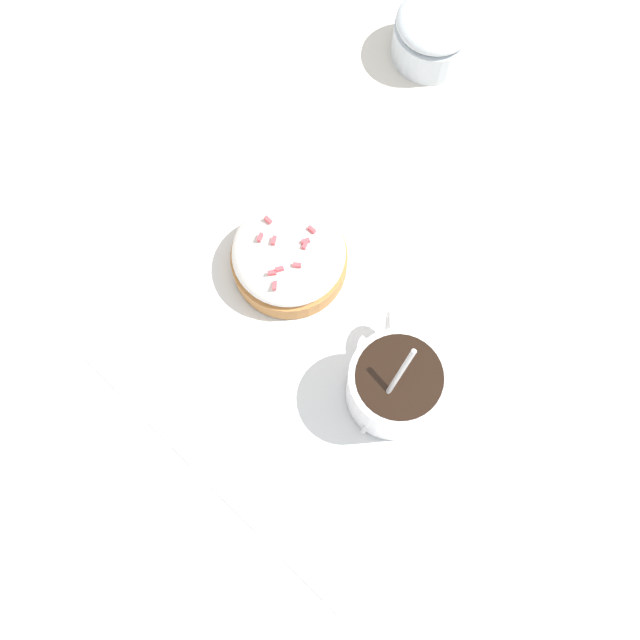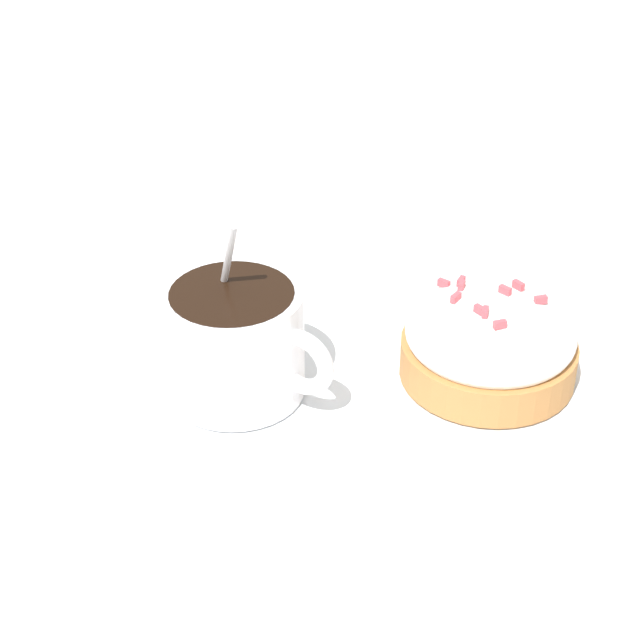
# 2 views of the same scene
# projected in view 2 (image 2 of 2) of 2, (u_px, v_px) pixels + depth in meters

# --- Properties ---
(ground_plane) EXTENTS (3.00, 3.00, 0.00)m
(ground_plane) POSITION_uv_depth(u_px,v_px,m) (358.00, 379.00, 0.62)
(ground_plane) COLOR silver
(paper_napkin) EXTENTS (0.36, 0.35, 0.00)m
(paper_napkin) POSITION_uv_depth(u_px,v_px,m) (358.00, 377.00, 0.62)
(paper_napkin) COLOR white
(paper_napkin) RESTS_ON ground_plane
(coffee_cup) EXTENTS (0.09, 0.09, 0.11)m
(coffee_cup) POSITION_uv_depth(u_px,v_px,m) (235.00, 336.00, 0.59)
(coffee_cup) COLOR white
(coffee_cup) RESTS_ON paper_napkin
(frosted_pastry) EXTENTS (0.10, 0.10, 0.05)m
(frosted_pastry) POSITION_uv_depth(u_px,v_px,m) (490.00, 342.00, 0.61)
(frosted_pastry) COLOR #B2753D
(frosted_pastry) RESTS_ON paper_napkin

